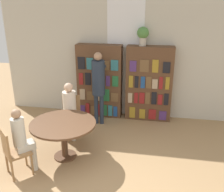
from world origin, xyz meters
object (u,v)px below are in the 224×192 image
at_px(bookshelf_left, 100,81).
at_px(chair_left_side, 71,113).
at_px(flower_vase, 143,35).
at_px(seated_reader_left, 69,107).
at_px(chair_near_camera, 13,150).
at_px(reading_table, 63,128).
at_px(seated_reader_right, 22,138).
at_px(librarian_standing, 99,81).
at_px(bookshelf_right, 149,84).

relative_size(bookshelf_left, chair_left_side, 2.09).
relative_size(flower_vase, seated_reader_left, 0.35).
bearing_deg(chair_left_side, bookshelf_left, -120.54).
relative_size(bookshelf_left, chair_near_camera, 2.09).
relative_size(reading_table, seated_reader_right, 1.01).
relative_size(bookshelf_left, seated_reader_right, 1.52).
distance_m(chair_left_side, seated_reader_right, 1.56).
bearing_deg(bookshelf_left, seated_reader_left, -106.71).
distance_m(bookshelf_left, seated_reader_right, 2.74).
distance_m(chair_near_camera, librarian_standing, 2.54).
distance_m(reading_table, librarian_standing, 1.66).
bearing_deg(librarian_standing, seated_reader_left, -121.14).
relative_size(flower_vase, reading_table, 0.35).
height_order(flower_vase, librarian_standing, flower_vase).
height_order(reading_table, chair_left_side, chair_left_side).
relative_size(seated_reader_right, librarian_standing, 0.69).
relative_size(bookshelf_right, librarian_standing, 1.05).
bearing_deg(reading_table, chair_left_side, 100.02).
xyz_separation_m(reading_table, seated_reader_right, (-0.54, -0.56, 0.05)).
bearing_deg(flower_vase, bookshelf_right, -1.33).
xyz_separation_m(bookshelf_left, chair_near_camera, (-0.92, -2.75, -0.43)).
bearing_deg(bookshelf_right, chair_near_camera, -128.31).
bearing_deg(bookshelf_right, reading_table, -126.18).
distance_m(bookshelf_left, flower_vase, 1.60).
distance_m(reading_table, chair_near_camera, 0.97).
bearing_deg(chair_left_side, seated_reader_left, 90.00).
bearing_deg(reading_table, librarian_standing, 77.77).
bearing_deg(bookshelf_left, bookshelf_right, 0.02).
bearing_deg(flower_vase, seated_reader_right, -125.13).
height_order(chair_near_camera, seated_reader_left, seated_reader_left).
height_order(bookshelf_right, flower_vase, flower_vase).
relative_size(chair_near_camera, librarian_standing, 0.50).
xyz_separation_m(reading_table, chair_near_camera, (-0.67, -0.69, -0.12)).
distance_m(reading_table, seated_reader_left, 0.79).
height_order(chair_near_camera, seated_reader_right, seated_reader_right).
height_order(bookshelf_right, reading_table, bookshelf_right).
relative_size(reading_table, chair_near_camera, 1.39).
height_order(flower_vase, reading_table, flower_vase).
xyz_separation_m(flower_vase, librarian_standing, (-0.97, -0.51, -1.04)).
height_order(reading_table, seated_reader_left, seated_reader_left).
height_order(flower_vase, chair_left_side, flower_vase).
distance_m(bookshelf_right, librarian_standing, 1.28).
bearing_deg(seated_reader_right, seated_reader_left, 117.25).
bearing_deg(seated_reader_left, bookshelf_left, -116.72).
height_order(bookshelf_right, seated_reader_left, bookshelf_right).
distance_m(bookshelf_left, chair_left_side, 1.27).
xyz_separation_m(chair_near_camera, seated_reader_left, (0.53, 1.47, 0.23)).
bearing_deg(librarian_standing, chair_left_side, -129.52).
relative_size(bookshelf_left, seated_reader_left, 1.49).
relative_size(reading_table, librarian_standing, 0.70).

